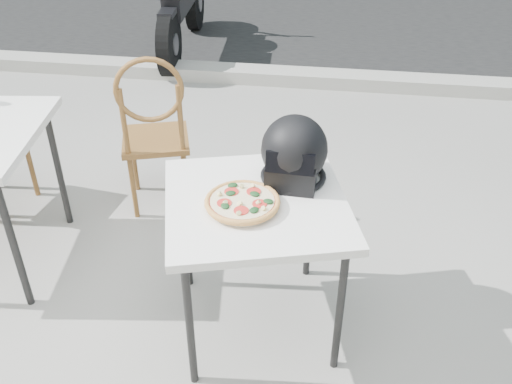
# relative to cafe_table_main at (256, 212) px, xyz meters

# --- Properties ---
(ground) EXTENTS (80.00, 80.00, 0.00)m
(ground) POSITION_rel_cafe_table_main_xyz_m (-0.52, 0.02, -0.66)
(ground) COLOR gray
(ground) RESTS_ON ground
(curb) EXTENTS (30.00, 0.25, 0.12)m
(curb) POSITION_rel_cafe_table_main_xyz_m (-0.52, 3.02, -0.60)
(curb) COLOR #A2A198
(curb) RESTS_ON ground
(cafe_table_main) EXTENTS (0.95, 0.95, 0.73)m
(cafe_table_main) POSITION_rel_cafe_table_main_xyz_m (0.00, 0.00, 0.00)
(cafe_table_main) COLOR white
(cafe_table_main) RESTS_ON ground
(plate) EXTENTS (0.36, 0.36, 0.02)m
(plate) POSITION_rel_cafe_table_main_xyz_m (-0.05, -0.07, 0.07)
(plate) COLOR white
(plate) RESTS_ON cafe_table_main
(pizza) EXTENTS (0.42, 0.42, 0.04)m
(pizza) POSITION_rel_cafe_table_main_xyz_m (-0.05, -0.06, 0.10)
(pizza) COLOR tan
(pizza) RESTS_ON plate
(helmet) EXTENTS (0.31, 0.32, 0.30)m
(helmet) POSITION_rel_cafe_table_main_xyz_m (0.14, 0.18, 0.20)
(helmet) COLOR black
(helmet) RESTS_ON cafe_table_main
(cafe_chair_main) EXTENTS (0.50, 0.50, 1.03)m
(cafe_chair_main) POSITION_rel_cafe_table_main_xyz_m (-0.74, 0.89, -0.09)
(cafe_chair_main) COLOR brown
(cafe_chair_main) RESTS_ON ground
(motorcycle) EXTENTS (0.52, 2.02, 1.00)m
(motorcycle) POSITION_rel_cafe_table_main_xyz_m (-1.31, 3.75, -0.22)
(motorcycle) COLOR black
(motorcycle) RESTS_ON street_asphalt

